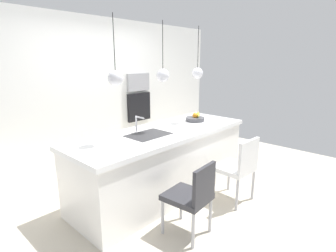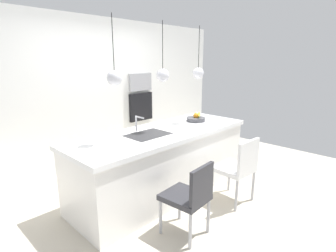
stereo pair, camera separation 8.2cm
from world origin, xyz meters
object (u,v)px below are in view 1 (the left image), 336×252
(oven, at_px, (139,107))
(microwave, at_px, (138,82))
(chair_middle, at_px, (238,166))
(fruit_bowl, at_px, (195,118))
(chair_near, at_px, (192,195))

(oven, bearing_deg, microwave, 180.00)
(microwave, height_order, chair_middle, microwave)
(fruit_bowl, relative_size, oven, 0.53)
(fruit_bowl, height_order, chair_middle, fruit_bowl)
(oven, bearing_deg, fruit_bowl, -94.87)
(chair_middle, bearing_deg, oven, 80.05)
(microwave, xyz_separation_m, oven, (0.00, 0.00, -0.50))
(fruit_bowl, xyz_separation_m, microwave, (0.13, 1.54, 0.49))
(fruit_bowl, bearing_deg, oven, 85.13)
(fruit_bowl, distance_m, chair_middle, 1.11)
(oven, height_order, chair_near, oven)
(fruit_bowl, distance_m, microwave, 1.62)
(microwave, distance_m, chair_middle, 2.71)
(fruit_bowl, xyz_separation_m, chair_near, (-1.30, -0.96, -0.49))
(oven, bearing_deg, chair_near, -119.87)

